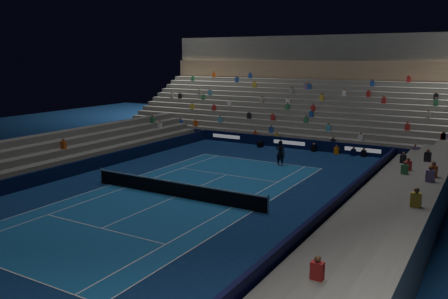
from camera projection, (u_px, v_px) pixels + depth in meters
ground at (176, 197)px, 29.23m from camera, size 90.00×90.00×0.00m
court_surface at (176, 197)px, 29.23m from camera, size 10.97×23.77×0.01m
sponsor_barrier_far at (290, 143)px, 44.77m from camera, size 44.00×0.25×1.00m
sponsor_barrier_east at (326, 215)px, 24.31m from camera, size 0.25×37.00×1.00m
sponsor_barrier_west at (68, 170)px, 33.95m from camera, size 0.25×37.00×1.00m
grandstand_main at (323, 105)px, 52.15m from camera, size 44.00×15.20×11.20m
grandstand_east at (395, 219)px, 22.51m from camera, size 5.00×37.00×2.50m
grandstand_west at (36, 160)px, 35.59m from camera, size 5.00×37.00×2.50m
tennis_net at (176, 189)px, 29.13m from camera, size 12.90×0.10×1.10m
tennis_player at (280, 153)px, 37.52m from camera, size 0.76×0.51×2.06m
broadcast_camera at (260, 144)px, 45.26m from camera, size 0.53×0.94×0.59m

